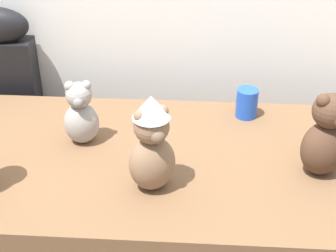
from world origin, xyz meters
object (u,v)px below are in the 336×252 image
display_table (168,241)px  instrument_case (12,123)px  party_cup_blue (247,103)px  teddy_bear_cocoa (326,137)px  teddy_bear_ash (81,114)px  teddy_bear_mocha (152,145)px

display_table → instrument_case: (-0.73, 0.52, 0.17)m
display_table → instrument_case: 0.92m
party_cup_blue → display_table: bearing=-133.4°
instrument_case → teddy_bear_cocoa: size_ratio=3.80×
instrument_case → teddy_bear_ash: instrument_case is taller
display_table → teddy_bear_mocha: (-0.04, -0.16, 0.53)m
display_table → teddy_bear_cocoa: 0.70m
instrument_case → teddy_bear_ash: 0.70m
teddy_bear_cocoa → teddy_bear_mocha: size_ratio=0.91×
teddy_bear_mocha → instrument_case: bearing=108.2°
teddy_bear_mocha → party_cup_blue: size_ratio=2.83×
display_table → party_cup_blue: size_ratio=17.41×
teddy_bear_ash → display_table: bearing=-23.6°
display_table → party_cup_blue: 0.59m
display_table → teddy_bear_mocha: bearing=-102.6°
teddy_bear_ash → teddy_bear_cocoa: bearing=-18.6°
instrument_case → teddy_bear_ash: bearing=-49.1°
teddy_bear_cocoa → teddy_bear_ash: bearing=144.5°
display_table → teddy_bear_mocha: 0.56m
display_table → teddy_bear_ash: size_ratio=8.26×
display_table → teddy_bear_ash: bearing=165.8°
teddy_bear_ash → party_cup_blue: bearing=11.1°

